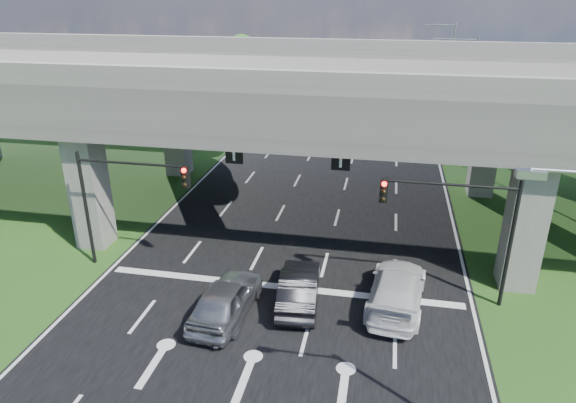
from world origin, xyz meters
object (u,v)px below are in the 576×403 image
(signal_right, at_px, (461,217))
(streetlight_beyond, at_px, (447,64))
(car_silver, at_px, (226,299))
(car_white, at_px, (397,289))
(signal_left, at_px, (123,191))
(streetlight_far, at_px, (465,92))
(car_dark, at_px, (299,287))

(signal_right, relative_size, streetlight_beyond, 0.60)
(signal_right, bearing_deg, streetlight_beyond, 86.39)
(car_silver, xyz_separation_m, car_white, (7.20, 2.24, -0.02))
(signal_left, bearing_deg, streetlight_beyond, 63.57)
(streetlight_far, bearing_deg, car_dark, -112.59)
(streetlight_beyond, relative_size, car_silver, 1.98)
(car_dark, xyz_separation_m, car_white, (4.30, 0.62, 0.04))
(car_white, bearing_deg, streetlight_beyond, -91.51)
(signal_left, height_order, streetlight_far, streetlight_far)
(streetlight_far, relative_size, car_dark, 2.08)
(signal_right, bearing_deg, car_silver, -161.67)
(signal_right, bearing_deg, signal_left, 180.00)
(streetlight_far, xyz_separation_m, car_silver, (-11.90, -23.24, -4.96))
(signal_left, relative_size, streetlight_far, 0.60)
(streetlight_beyond, xyz_separation_m, car_silver, (-11.90, -39.24, -4.96))
(streetlight_far, distance_m, streetlight_beyond, 16.00)
(signal_right, height_order, car_dark, signal_right)
(car_white, bearing_deg, streetlight_far, -96.88)
(signal_right, xyz_separation_m, car_silver, (-9.62, -3.19, -3.30))
(streetlight_beyond, height_order, car_silver, streetlight_beyond)
(streetlight_far, bearing_deg, signal_right, -96.47)
(car_silver, height_order, car_white, car_silver)
(signal_left, distance_m, car_white, 13.67)
(signal_left, height_order, car_dark, signal_left)
(signal_right, distance_m, streetlight_far, 20.25)
(signal_right, distance_m, car_dark, 7.68)
(streetlight_beyond, distance_m, car_dark, 39.01)
(signal_right, height_order, car_white, signal_right)
(streetlight_far, bearing_deg, car_silver, -117.10)
(signal_right, distance_m, signal_left, 15.65)
(signal_left, relative_size, car_white, 1.04)
(streetlight_beyond, bearing_deg, signal_left, -116.43)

